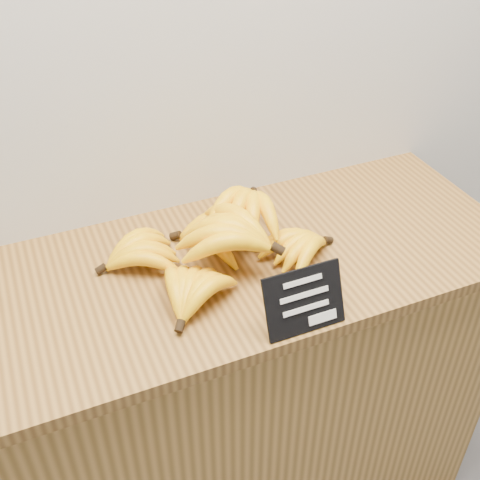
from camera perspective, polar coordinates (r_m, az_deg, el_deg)
counter at (r=1.66m, az=-0.70°, el=-14.88°), size 1.29×0.50×0.90m
counter_top at (r=1.32m, az=-0.85°, el=-2.42°), size 1.31×0.54×0.03m
chalkboard_sign at (r=1.13m, az=6.13°, el=-5.75°), size 0.16×0.05×0.12m
banana_pile at (r=1.28m, az=-1.83°, el=-0.09°), size 0.50×0.35×0.13m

